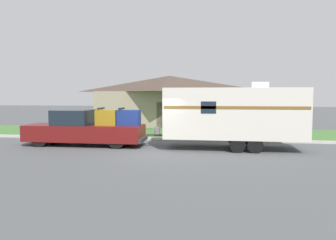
{
  "coord_description": "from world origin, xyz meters",
  "views": [
    {
      "loc": [
        2.83,
        -15.18,
        2.7
      ],
      "look_at": [
        0.46,
        1.27,
        1.4
      ],
      "focal_mm": 35.0,
      "sensor_mm": 36.0,
      "label": 1
    }
  ],
  "objects": [
    {
      "name": "ground_plane",
      "position": [
        0.0,
        0.0,
        0.0
      ],
      "size": [
        120.0,
        120.0,
        0.0
      ],
      "primitive_type": "plane",
      "color": "#515456"
    },
    {
      "name": "curb_strip",
      "position": [
        0.0,
        3.75,
        0.07
      ],
      "size": [
        80.0,
        0.3,
        0.14
      ],
      "color": "beige",
      "rests_on": "ground_plane"
    },
    {
      "name": "lawn_strip",
      "position": [
        0.0,
        7.4,
        0.01
      ],
      "size": [
        80.0,
        7.0,
        0.03
      ],
      "color": "#477538",
      "rests_on": "ground_plane"
    },
    {
      "name": "house_across_street",
      "position": [
        -1.29,
        14.38,
        2.27
      ],
      "size": [
        12.43,
        8.38,
        4.39
      ],
      "color": "gray",
      "rests_on": "ground_plane"
    },
    {
      "name": "pickup_truck",
      "position": [
        -3.93,
        1.27,
        0.88
      ],
      "size": [
        6.33,
        1.93,
        2.01
      ],
      "color": "black",
      "rests_on": "ground_plane"
    },
    {
      "name": "travel_trailer",
      "position": [
        3.75,
        1.27,
        1.78
      ],
      "size": [
        7.77,
        2.5,
        3.3
      ],
      "color": "black",
      "rests_on": "ground_plane"
    },
    {
      "name": "mailbox",
      "position": [
        4.4,
        4.59,
        1.0
      ],
      "size": [
        0.48,
        0.2,
        1.3
      ],
      "color": "brown",
      "rests_on": "ground_plane"
    }
  ]
}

